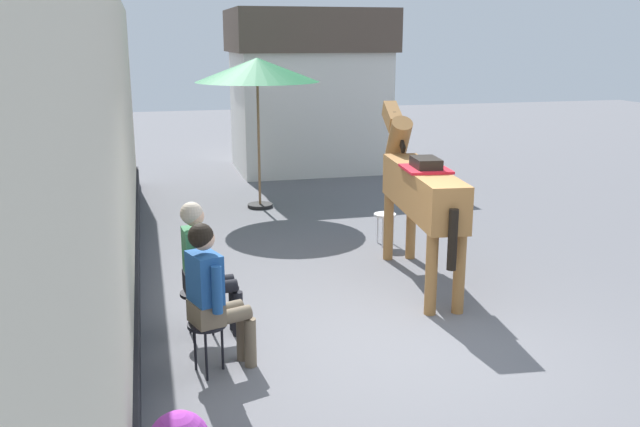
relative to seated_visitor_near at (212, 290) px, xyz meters
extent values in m
plane|color=slate|center=(1.71, 3.14, -0.78)|extent=(40.00, 40.00, 0.00)
cube|color=beige|center=(-0.84, 1.64, 0.92)|extent=(0.30, 14.00, 3.40)
cube|color=black|center=(-0.82, 1.64, -0.60)|extent=(0.34, 14.00, 0.36)
cube|color=silver|center=(3.11, 9.45, 0.52)|extent=(3.20, 2.40, 2.60)
cube|color=brown|center=(3.11, 9.45, 2.27)|extent=(3.40, 2.60, 0.90)
cylinder|color=black|center=(-0.06, -0.02, -0.31)|extent=(0.34, 0.34, 0.03)
cylinder|color=black|center=(0.07, 0.02, -0.55)|extent=(0.02, 0.02, 0.45)
cylinder|color=black|center=(-0.17, 0.07, -0.55)|extent=(0.02, 0.02, 0.45)
cylinder|color=black|center=(-0.09, -0.16, -0.55)|extent=(0.02, 0.02, 0.45)
cube|color=brown|center=(-0.06, -0.02, -0.20)|extent=(0.33, 0.38, 0.20)
cube|color=#1E4C8C|center=(-0.06, -0.02, 0.12)|extent=(0.32, 0.39, 0.44)
sphere|color=tan|center=(-0.06, -0.02, 0.47)|extent=(0.20, 0.20, 0.20)
sphere|color=black|center=(-0.08, -0.03, 0.50)|extent=(0.22, 0.22, 0.22)
cylinder|color=brown|center=(0.09, 0.12, -0.25)|extent=(0.40, 0.25, 0.13)
cylinder|color=brown|center=(0.27, 0.18, -0.55)|extent=(0.11, 0.11, 0.46)
cylinder|color=brown|center=(0.14, -0.04, -0.25)|extent=(0.40, 0.25, 0.13)
cylinder|color=brown|center=(0.32, 0.03, -0.55)|extent=(0.11, 0.11, 0.46)
cylinder|color=#1E4C8C|center=(-0.11, 0.18, 0.07)|extent=(0.09, 0.09, 0.42)
cylinder|color=#1E4C8C|center=(0.02, -0.20, 0.07)|extent=(0.09, 0.09, 0.42)
cylinder|color=black|center=(-0.08, 0.78, -0.31)|extent=(0.34, 0.34, 0.03)
cylinder|color=black|center=(0.06, 0.79, -0.55)|extent=(0.02, 0.02, 0.45)
cylinder|color=black|center=(-0.16, 0.89, -0.55)|extent=(0.02, 0.02, 0.45)
cylinder|color=black|center=(-0.14, 0.65, -0.55)|extent=(0.02, 0.02, 0.45)
cube|color=black|center=(-0.08, 0.78, -0.20)|extent=(0.26, 0.34, 0.20)
cube|color=#337247|center=(-0.08, 0.78, 0.12)|extent=(0.25, 0.36, 0.44)
sphere|color=tan|center=(-0.08, 0.78, 0.47)|extent=(0.20, 0.20, 0.20)
sphere|color=#B2A38E|center=(-0.10, 0.78, 0.50)|extent=(0.22, 0.22, 0.22)
cylinder|color=black|center=(0.10, 0.87, -0.25)|extent=(0.39, 0.16, 0.13)
cylinder|color=black|center=(0.29, 0.89, -0.55)|extent=(0.11, 0.11, 0.46)
cylinder|color=black|center=(0.12, 0.71, -0.25)|extent=(0.39, 0.16, 0.13)
cylinder|color=black|center=(0.31, 0.73, -0.55)|extent=(0.11, 0.11, 0.46)
cylinder|color=#337247|center=(-0.08, 0.98, 0.07)|extent=(0.09, 0.09, 0.42)
cylinder|color=#337247|center=(-0.04, 0.58, 0.07)|extent=(0.09, 0.09, 0.42)
cube|color=#9E6B38|center=(2.65, 1.70, 0.38)|extent=(0.68, 2.23, 0.52)
cylinder|color=#9E6B38|center=(2.60, 2.69, -0.33)|extent=(0.13, 0.13, 0.90)
cylinder|color=#9E6B38|center=(2.91, 2.66, -0.33)|extent=(0.13, 0.13, 0.90)
cylinder|color=#9E6B38|center=(2.39, 0.76, -0.33)|extent=(0.13, 0.13, 0.90)
cylinder|color=#9E6B38|center=(2.70, 0.73, -0.33)|extent=(0.13, 0.13, 0.90)
cylinder|color=#9E6B38|center=(2.78, 2.89, 0.77)|extent=(0.35, 0.66, 0.73)
cube|color=#9E6B38|center=(2.82, 3.23, 1.08)|extent=(0.24, 0.54, 0.40)
cube|color=black|center=(2.78, 2.87, 0.91)|extent=(0.11, 0.63, 0.48)
cylinder|color=black|center=(2.53, 0.56, 0.11)|extent=(0.11, 0.11, 0.65)
cube|color=red|center=(2.64, 1.60, 0.66)|extent=(0.56, 0.65, 0.03)
cube|color=black|center=(2.64, 1.60, 0.73)|extent=(0.33, 0.47, 0.12)
cylinder|color=black|center=(1.41, 6.03, -0.75)|extent=(0.44, 0.44, 0.06)
cylinder|color=olive|center=(1.41, 6.03, 0.32)|extent=(0.04, 0.04, 2.20)
cone|color=#1E6638|center=(1.41, 6.03, 1.60)|extent=(2.10, 2.10, 0.40)
cylinder|color=white|center=(2.78, 3.34, -0.33)|extent=(0.32, 0.32, 0.03)
cylinder|color=silver|center=(2.91, 3.34, -0.56)|extent=(0.02, 0.02, 0.43)
cylinder|color=silver|center=(2.71, 3.45, -0.56)|extent=(0.02, 0.02, 0.43)
cylinder|color=silver|center=(2.71, 3.22, -0.56)|extent=(0.02, 0.02, 0.43)
camera|label=1|loc=(-0.49, -5.73, 2.13)|focal=38.86mm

